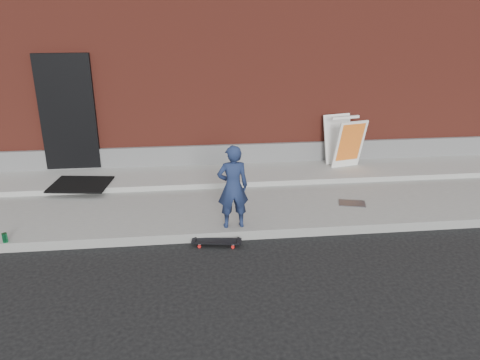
{
  "coord_description": "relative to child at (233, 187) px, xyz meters",
  "views": [
    {
      "loc": [
        -0.27,
        -6.3,
        3.38
      ],
      "look_at": [
        0.52,
        0.8,
        0.68
      ],
      "focal_mm": 35.0,
      "sensor_mm": 36.0,
      "label": 1
    }
  ],
  "objects": [
    {
      "name": "utility_plate",
      "position": [
        2.13,
        0.63,
        -0.65
      ],
      "size": [
        0.5,
        0.39,
        0.01
      ],
      "primitive_type": "cube",
      "rotation": [
        0.0,
        0.0,
        -0.27
      ],
      "color": "#4C4B50",
      "rests_on": "sidewalk"
    },
    {
      "name": "doormat",
      "position": [
        -2.65,
        1.8,
        -0.54
      ],
      "size": [
        1.14,
        0.97,
        0.03
      ],
      "primitive_type": "cube",
      "rotation": [
        0.0,
        0.0,
        -0.14
      ],
      "color": "black",
      "rests_on": "apron"
    },
    {
      "name": "ground",
      "position": [
        -0.35,
        -0.2,
        -0.8
      ],
      "size": [
        80.0,
        80.0,
        0.0
      ],
      "primitive_type": "plane",
      "color": "black",
      "rests_on": "ground"
    },
    {
      "name": "building",
      "position": [
        -0.35,
        6.79,
        1.7
      ],
      "size": [
        20.0,
        8.1,
        5.0
      ],
      "color": "maroon",
      "rests_on": "ground"
    },
    {
      "name": "sidewalk",
      "position": [
        -0.35,
        1.3,
        -0.73
      ],
      "size": [
        20.0,
        3.0,
        0.15
      ],
      "primitive_type": "cube",
      "color": "gray",
      "rests_on": "ground"
    },
    {
      "name": "apron",
      "position": [
        -0.35,
        2.2,
        -0.6
      ],
      "size": [
        20.0,
        1.2,
        0.1
      ],
      "primitive_type": "cube",
      "color": "gray",
      "rests_on": "sidewalk"
    },
    {
      "name": "skateboard",
      "position": [
        -0.28,
        -0.32,
        -0.74
      ],
      "size": [
        0.73,
        0.29,
        0.08
      ],
      "color": "red",
      "rests_on": "ground"
    },
    {
      "name": "soda_can",
      "position": [
        -3.32,
        -0.15,
        -0.58
      ],
      "size": [
        0.1,
        0.1,
        0.14
      ],
      "primitive_type": "cylinder",
      "rotation": [
        0.0,
        0.0,
        -0.4
      ],
      "color": "#1B894A",
      "rests_on": "sidewalk"
    },
    {
      "name": "pizza_sign",
      "position": [
        2.51,
        2.38,
        -0.04
      ],
      "size": [
        0.76,
        0.85,
        1.02
      ],
      "color": "white",
      "rests_on": "apron"
    },
    {
      "name": "child",
      "position": [
        0.0,
        0.0,
        0.0
      ],
      "size": [
        0.5,
        0.34,
        1.3
      ],
      "primitive_type": "imported",
      "rotation": [
        0.0,
        0.0,
        3.21
      ],
      "color": "#1A264A",
      "rests_on": "sidewalk"
    }
  ]
}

